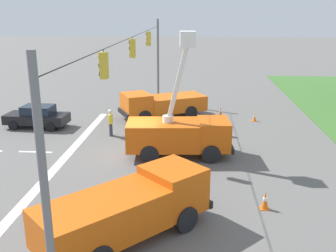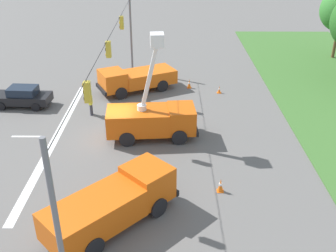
{
  "view_description": "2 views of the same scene",
  "coord_description": "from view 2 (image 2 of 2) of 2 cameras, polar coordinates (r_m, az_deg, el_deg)",
  "views": [
    {
      "loc": [
        20.83,
        3.37,
        7.99
      ],
      "look_at": [
        -2.01,
        1.68,
        1.15
      ],
      "focal_mm": 42.0,
      "sensor_mm": 36.0,
      "label": 1
    },
    {
      "loc": [
        22.74,
        3.66,
        12.64
      ],
      "look_at": [
        1.68,
        3.51,
        1.69
      ],
      "focal_mm": 42.0,
      "sensor_mm": 36.0,
      "label": 2
    }
  ],
  "objects": [
    {
      "name": "traffic_cone_mid_left",
      "position": [
        33.03,
        7.44,
        5.26
      ],
      "size": [
        0.36,
        0.36,
        0.61
      ],
      "color": "orange",
      "rests_on": "ground"
    },
    {
      "name": "lane_markings",
      "position": [
        27.55,
        -18.84,
        -1.45
      ],
      "size": [
        17.6,
        15.25,
        0.01
      ],
      "color": "silver",
      "rests_on": "ground"
    },
    {
      "name": "road_worker",
      "position": [
        29.18,
        -11.17,
        3.4
      ],
      "size": [
        0.65,
        0.26,
        1.77
      ],
      "color": "#383842",
      "rests_on": "ground"
    },
    {
      "name": "utility_truck_bucket_lift",
      "position": [
        25.42,
        -2.36,
        1.18
      ],
      "size": [
        2.8,
        6.0,
        6.89
      ],
      "color": "#D6560F",
      "rests_on": "ground"
    },
    {
      "name": "traffic_cone_mid_right",
      "position": [
        28.53,
        2.6,
        1.74
      ],
      "size": [
        0.36,
        0.36,
        0.59
      ],
      "color": "orange",
      "rests_on": "ground"
    },
    {
      "name": "traffic_cone_foreground_right",
      "position": [
        34.38,
        -20.07,
        4.74
      ],
      "size": [
        0.36,
        0.36,
        0.66
      ],
      "color": "orange",
      "rests_on": "ground"
    },
    {
      "name": "traffic_cone_near_bucket",
      "position": [
        21.01,
        7.64,
        -8.51
      ],
      "size": [
        0.36,
        0.36,
        0.77
      ],
      "color": "orange",
      "rests_on": "ground"
    },
    {
      "name": "utility_truck_support_far",
      "position": [
        18.51,
        -7.9,
        -11.02
      ],
      "size": [
        6.2,
        6.2,
        2.18
      ],
      "color": "#D6560F",
      "rests_on": "ground"
    },
    {
      "name": "traffic_cone_foreground_left",
      "position": [
        33.81,
        3.1,
        6.15
      ],
      "size": [
        0.36,
        0.36,
        0.76
      ],
      "color": "orange",
      "rests_on": "ground"
    },
    {
      "name": "utility_truck_support_near",
      "position": [
        33.03,
        -4.76,
        6.9
      ],
      "size": [
        5.08,
        6.83,
        2.01
      ],
      "color": "orange",
      "rests_on": "ground"
    },
    {
      "name": "signal_gantry",
      "position": [
        24.41,
        -8.3,
        7.52
      ],
      "size": [
        26.2,
        0.33,
        7.2
      ],
      "color": "slate",
      "rests_on": "ground"
    },
    {
      "name": "ground_plane",
      "position": [
        26.28,
        -7.64,
        -1.57
      ],
      "size": [
        200.0,
        200.0,
        0.0
      ],
      "primitive_type": "plane",
      "color": "#605E5B"
    },
    {
      "name": "sedan_black",
      "position": [
        32.14,
        -20.38,
        4.03
      ],
      "size": [
        2.1,
        4.39,
        1.56
      ],
      "color": "black",
      "rests_on": "ground"
    }
  ]
}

